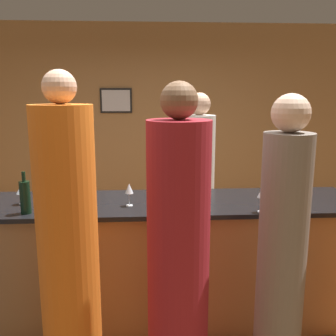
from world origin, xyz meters
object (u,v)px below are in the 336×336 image
(bartender, at_px, (198,191))
(guest_3, at_px, (178,258))
(guest_0, at_px, (282,254))
(wine_bottle_2, at_px, (73,192))
(wine_bottle_0, at_px, (25,197))
(guest_1, at_px, (68,250))

(bartender, distance_m, guest_3, 1.65)
(guest_0, distance_m, wine_bottle_2, 1.55)
(guest_0, bearing_deg, guest_3, -176.61)
(guest_3, height_order, wine_bottle_0, guest_3)
(guest_1, distance_m, wine_bottle_0, 0.65)
(bartender, height_order, guest_1, guest_1)
(guest_1, bearing_deg, bartender, 56.82)
(bartender, bearing_deg, wine_bottle_2, 40.46)
(guest_1, height_order, wine_bottle_0, guest_1)
(guest_0, height_order, wine_bottle_0, guest_0)
(guest_3, bearing_deg, wine_bottle_2, 136.85)
(guest_1, bearing_deg, wine_bottle_0, 129.40)
(bartender, bearing_deg, wine_bottle_0, 37.35)
(guest_1, xyz_separation_m, guest_3, (0.66, -0.08, -0.03))
(guest_3, relative_size, wine_bottle_0, 6.32)
(wine_bottle_0, relative_size, wine_bottle_2, 1.01)
(bartender, relative_size, wine_bottle_0, 6.11)
(bartender, xyz_separation_m, guest_1, (-1.00, -1.54, 0.05))
(guest_1, bearing_deg, guest_0, -1.83)
(guest_0, bearing_deg, wine_bottle_0, 163.11)
(guest_1, relative_size, wine_bottle_2, 6.61)
(bartender, distance_m, wine_bottle_2, 1.44)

